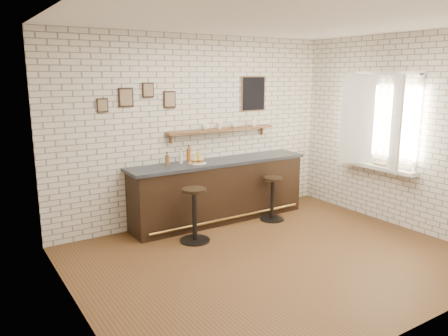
{
  "coord_description": "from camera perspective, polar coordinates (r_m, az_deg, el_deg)",
  "views": [
    {
      "loc": [
        -3.46,
        -4.18,
        2.38
      ],
      "look_at": [
        -0.2,
        0.9,
        1.08
      ],
      "focal_mm": 35.0,
      "sensor_mm": 36.0,
      "label": 1
    }
  ],
  "objects": [
    {
      "name": "condiment_bottle_yellow",
      "position": [
        7.02,
        -3.37,
        1.54
      ],
      "size": [
        0.06,
        0.06,
        0.19
      ],
      "color": "gold",
      "rests_on": "bar_counter"
    },
    {
      "name": "wall_shelf",
      "position": [
        7.27,
        -0.32,
        5.01
      ],
      "size": [
        2.0,
        0.18,
        0.18
      ],
      "color": "brown",
      "rests_on": "ground"
    },
    {
      "name": "shelf_cup_c",
      "position": [
        7.39,
        1.36,
        5.67
      ],
      "size": [
        0.15,
        0.15,
        0.09
      ],
      "primitive_type": "imported",
      "rotation": [
        0.0,
        0.0,
        1.18
      ],
      "color": "white",
      "rests_on": "wall_shelf"
    },
    {
      "name": "book_lower",
      "position": [
        7.49,
        19.52,
        0.36
      ],
      "size": [
        0.19,
        0.24,
        0.02
      ],
      "primitive_type": "imported",
      "rotation": [
        0.0,
        0.0,
        -0.13
      ],
      "color": "tan",
      "rests_on": "window_sill"
    },
    {
      "name": "casement_window",
      "position": [
        7.38,
        19.67,
        5.77
      ],
      "size": [
        0.4,
        1.3,
        1.56
      ],
      "color": "white",
      "rests_on": "ground"
    },
    {
      "name": "bitters_bottle_white",
      "position": [
        6.87,
        -5.66,
        1.38
      ],
      "size": [
        0.06,
        0.06,
        0.23
      ],
      "color": "silver",
      "rests_on": "bar_counter"
    },
    {
      "name": "shelf_cup_a",
      "position": [
        7.09,
        -2.45,
        5.4
      ],
      "size": [
        0.12,
        0.12,
        0.1
      ],
      "primitive_type": "imported",
      "rotation": [
        0.0,
        0.0,
        -0.0
      ],
      "color": "white",
      "rests_on": "wall_shelf"
    },
    {
      "name": "bar_counter",
      "position": [
        7.19,
        -0.61,
        -2.95
      ],
      "size": [
        3.1,
        0.65,
        1.01
      ],
      "color": "black",
      "rests_on": "ground"
    },
    {
      "name": "potato_chips",
      "position": [
        6.84,
        -3.73,
        0.68
      ],
      "size": [
        0.25,
        0.19,
        0.0
      ],
      "color": "#C18F44",
      "rests_on": "sandwich_plate"
    },
    {
      "name": "bitters_bottle_brown",
      "position": [
        6.77,
        -7.44,
        1.09
      ],
      "size": [
        0.06,
        0.06,
        0.21
      ],
      "color": "brown",
      "rests_on": "bar_counter"
    },
    {
      "name": "shelf_cup_d",
      "position": [
        7.62,
        3.86,
        5.87
      ],
      "size": [
        0.11,
        0.11,
        0.1
      ],
      "primitive_type": "imported",
      "rotation": [
        0.0,
        0.0,
        -0.05
      ],
      "color": "white",
      "rests_on": "wall_shelf"
    },
    {
      "name": "ciabatta_sandwich",
      "position": [
        6.86,
        -3.46,
        0.97
      ],
      "size": [
        0.21,
        0.14,
        0.06
      ],
      "color": "#DAB059",
      "rests_on": "sandwich_plate"
    },
    {
      "name": "bar_stool_right",
      "position": [
        7.28,
        6.35,
        -3.79
      ],
      "size": [
        0.4,
        0.4,
        0.73
      ],
      "color": "black",
      "rests_on": "ground"
    },
    {
      "name": "bitters_bottle_amber",
      "position": [
        6.93,
        -4.63,
        1.67
      ],
      "size": [
        0.07,
        0.07,
        0.28
      ],
      "color": "brown",
      "rests_on": "bar_counter"
    },
    {
      "name": "book_upper",
      "position": [
        7.51,
        19.33,
        0.54
      ],
      "size": [
        0.19,
        0.24,
        0.02
      ],
      "primitive_type": "imported",
      "rotation": [
        0.0,
        0.0,
        -0.17
      ],
      "color": "tan",
      "rests_on": "book_lower"
    },
    {
      "name": "back_wall_decor",
      "position": [
        7.19,
        -1.84,
        9.48
      ],
      "size": [
        2.96,
        0.02,
        0.56
      ],
      "color": "black",
      "rests_on": "ground"
    },
    {
      "name": "shelf_cup_b",
      "position": [
        7.23,
        -0.61,
        5.56
      ],
      "size": [
        0.15,
        0.15,
        0.1
      ],
      "primitive_type": "imported",
      "rotation": [
        0.0,
        0.0,
        0.96
      ],
      "color": "white",
      "rests_on": "wall_shelf"
    },
    {
      "name": "bar_stool_left",
      "position": [
        6.32,
        -3.87,
        -5.91
      ],
      "size": [
        0.47,
        0.47,
        0.79
      ],
      "color": "black",
      "rests_on": "ground"
    },
    {
      "name": "window_sill",
      "position": [
        7.53,
        19.46,
        0.11
      ],
      "size": [
        0.2,
        1.35,
        0.06
      ],
      "color": "white",
      "rests_on": "ground"
    },
    {
      "name": "ground",
      "position": [
        5.93,
        6.44,
        -11.6
      ],
      "size": [
        5.0,
        5.0,
        0.0
      ],
      "primitive_type": "plane",
      "color": "brown",
      "rests_on": "ground"
    },
    {
      "name": "sandwich_plate",
      "position": [
        6.86,
        -3.52,
        0.65
      ],
      "size": [
        0.28,
        0.28,
        0.01
      ],
      "primitive_type": "cylinder",
      "color": "white",
      "rests_on": "bar_counter"
    }
  ]
}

